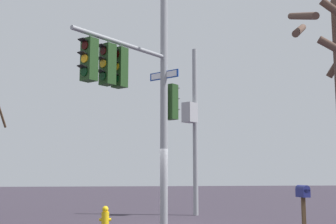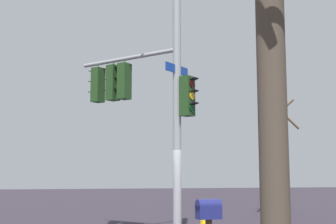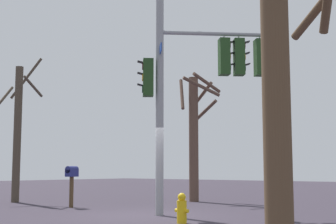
{
  "view_description": "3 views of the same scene",
  "coord_description": "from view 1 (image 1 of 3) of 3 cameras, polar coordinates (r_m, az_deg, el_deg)",
  "views": [
    {
      "loc": [
        1.61,
        13.3,
        1.83
      ],
      "look_at": [
        0.11,
        0.21,
        3.63
      ],
      "focal_mm": 46.26,
      "sensor_mm": 36.0,
      "label": 1
    },
    {
      "loc": [
        -12.41,
        2.85,
        1.92
      ],
      "look_at": [
        0.07,
        0.6,
        3.52
      ],
      "focal_mm": 50.06,
      "sensor_mm": 36.0,
      "label": 2
    },
    {
      "loc": [
        9.56,
        -10.53,
        1.31
      ],
      "look_at": [
        0.7,
        0.14,
        2.91
      ],
      "focal_mm": 53.03,
      "sensor_mm": 36.0,
      "label": 3
    }
  ],
  "objects": [
    {
      "name": "main_signal_pole_assembly",
      "position": [
        12.64,
        -2.42,
        5.89
      ],
      "size": [
        5.18,
        3.13,
        9.12
      ],
      "rotation": [
        0.0,
        0.0,
        0.78
      ],
      "color": "gray",
      "rests_on": "ground"
    },
    {
      "name": "secondary_pole_assembly",
      "position": [
        18.49,
        3.32,
        -1.49
      ],
      "size": [
        0.75,
        0.74,
        7.14
      ],
      "rotation": [
        0.0,
        0.0,
        0.77
      ],
      "color": "gray",
      "rests_on": "ground"
    },
    {
      "name": "mailbox",
      "position": [
        13.91,
        17.36,
        -10.42
      ],
      "size": [
        0.31,
        0.47,
        1.41
      ],
      "rotation": [
        0.0,
        0.0,
        3.3
      ],
      "color": "#4C3823",
      "rests_on": "ground"
    },
    {
      "name": "fire_hydrant",
      "position": [
        14.26,
        -8.27,
        -13.69
      ],
      "size": [
        0.38,
        0.24,
        0.73
      ],
      "color": "yellow",
      "rests_on": "ground"
    }
  ]
}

